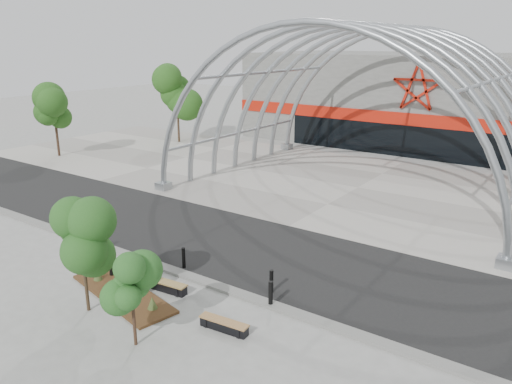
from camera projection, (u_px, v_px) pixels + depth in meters
The scene contains 18 objects.
ground at pixel (199, 277), 20.09m from camera, with size 140.00×140.00×0.00m, color gray.
road at pixel (250, 249), 22.84m from camera, with size 140.00×7.00×0.02m, color black.
forecourt at pixel (358, 188), 32.24m from camera, with size 60.00×17.00×0.04m, color gray.
kerb at pixel (195, 278), 19.88m from camera, with size 60.00×0.50×0.12m, color slate.
arena_building at pixel (442, 100), 45.15m from camera, with size 34.00×15.24×8.00m.
vault_canopy at pixel (358, 188), 32.24m from camera, with size 20.80×15.80×20.36m.
planting_bed at pixel (122, 291), 18.76m from camera, with size 5.39×2.64×0.55m.
street_tree_0 at pixel (81, 240), 16.88m from camera, with size 1.64×1.64×3.74m.
street_tree_1 at pixel (131, 281), 15.02m from camera, with size 1.29×1.29×3.05m.
bench_0 at pixel (165, 286), 18.98m from camera, with size 1.91×0.60×0.39m.
bench_1 at pixel (224, 325), 16.37m from camera, with size 1.79×0.55×0.37m.
bollard_0 at pixel (98, 242), 22.51m from camera, with size 0.14×0.14×0.87m, color black.
bollard_1 at pixel (111, 264), 19.96m from camera, with size 0.18×0.18×1.15m, color black.
bollard_2 at pixel (184, 258), 20.79m from camera, with size 0.14×0.14×0.90m, color black.
bollard_3 at pixel (271, 294), 17.73m from camera, with size 0.16×0.16×1.00m, color black.
bollard_4 at pixel (271, 282), 18.74m from camera, with size 0.15×0.15×0.92m, color black.
bg_tree_0 at pixel (177, 92), 45.38m from camera, with size 3.00×3.00×6.45m.
bg_tree_2 at pixel (54, 109), 39.97m from camera, with size 2.55×2.55×5.38m.
Camera 1 is at (12.32, -13.61, 9.16)m, focal length 35.00 mm.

